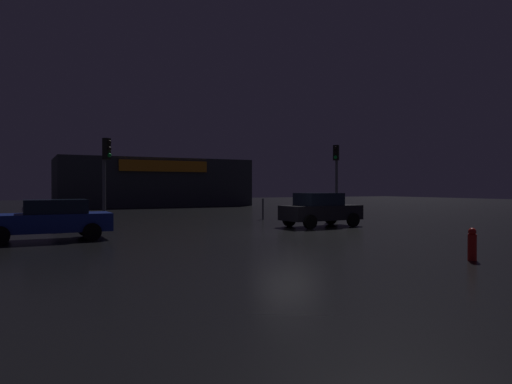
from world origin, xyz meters
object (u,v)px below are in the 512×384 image
Objects in this scene: fire_hydrant at (472,244)px; traffic_signal_main at (106,165)px; store_building at (152,183)px; car_near at (49,219)px; car_far at (320,209)px; traffic_signal_opposite at (336,168)px.

traffic_signal_main is at bearing 113.99° from fire_hydrant.
store_building reaches higher than car_near.
car_far reaches higher than car_near.
store_building is 22.08× the size of fire_hydrant.
traffic_signal_main reaches higher than car_far.
car_near is at bearing -177.72° from car_far.
traffic_signal_main is 16.68m from fire_hydrant.
traffic_signal_main is at bearing 175.78° from traffic_signal_opposite.
traffic_signal_opposite is at bearing 45.41° from car_far.
store_building reaches higher than car_far.
fire_hydrant is (-6.21, -14.11, -2.61)m from traffic_signal_opposite.
fire_hydrant is at bearing -113.74° from traffic_signal_opposite.
traffic_signal_opposite is 5.79m from car_far.
store_building is 31.63m from car_near.
car_far reaches higher than fire_hydrant.
traffic_signal_main is 0.97× the size of traffic_signal_opposite.
traffic_signal_opposite is 1.10× the size of car_far.
car_near is 1.08× the size of car_far.
store_building is at bearing 87.60° from fire_hydrant.
traffic_signal_main is 5.06× the size of fire_hydrant.
fire_hydrant is (-1.65, -39.39, -1.95)m from store_building.
traffic_signal_opposite is 16.40m from car_near.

